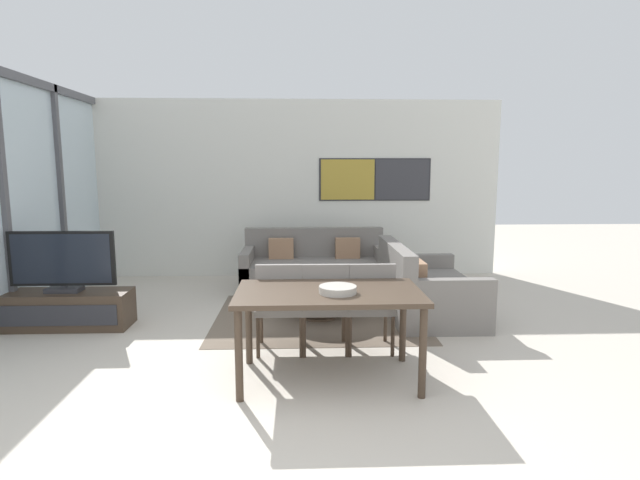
% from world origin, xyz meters
% --- Properties ---
extents(ground_plane, '(24.00, 24.00, 0.00)m').
position_xyz_m(ground_plane, '(0.00, 0.00, 0.00)').
color(ground_plane, beige).
extents(wall_back, '(6.89, 0.09, 2.80)m').
position_xyz_m(wall_back, '(0.05, 5.12, 1.41)').
color(wall_back, silver).
rests_on(wall_back, ground_plane).
extents(window_wall_left, '(0.07, 5.12, 2.80)m').
position_xyz_m(window_wall_left, '(-2.94, 2.56, 1.53)').
color(window_wall_left, silver).
rests_on(window_wall_left, ground_plane).
extents(area_rug, '(2.39, 2.04, 0.01)m').
position_xyz_m(area_rug, '(0.46, 2.77, 0.00)').
color(area_rug, '#706051').
rests_on(area_rug, ground_plane).
extents(tv_console, '(1.39, 0.47, 0.40)m').
position_xyz_m(tv_console, '(-2.33, 2.51, 0.20)').
color(tv_console, '#423326').
rests_on(tv_console, ground_plane).
extents(television, '(1.13, 0.20, 0.67)m').
position_xyz_m(television, '(-2.33, 2.51, 0.73)').
color(television, '#2D2D33').
rests_on(television, tv_console).
extents(sofa_main, '(2.05, 0.99, 0.85)m').
position_xyz_m(sofa_main, '(0.46, 4.16, 0.27)').
color(sofa_main, slate).
rests_on(sofa_main, ground_plane).
extents(sofa_side, '(0.99, 1.60, 0.85)m').
position_xyz_m(sofa_side, '(1.70, 2.82, 0.27)').
color(sofa_side, slate).
rests_on(sofa_side, ground_plane).
extents(coffee_table, '(0.97, 0.97, 0.40)m').
position_xyz_m(coffee_table, '(0.46, 2.77, 0.30)').
color(coffee_table, '#423326').
rests_on(coffee_table, ground_plane).
extents(dining_table, '(1.51, 0.85, 0.76)m').
position_xyz_m(dining_table, '(0.48, 1.04, 0.67)').
color(dining_table, '#423326').
rests_on(dining_table, ground_plane).
extents(dining_chair_left, '(0.46, 0.46, 0.88)m').
position_xyz_m(dining_chair_left, '(0.05, 1.65, 0.49)').
color(dining_chair_left, gray).
rests_on(dining_chair_left, ground_plane).
extents(dining_chair_centre, '(0.46, 0.46, 0.88)m').
position_xyz_m(dining_chair_centre, '(0.48, 1.65, 0.49)').
color(dining_chair_centre, gray).
rests_on(dining_chair_centre, ground_plane).
extents(dining_chair_right, '(0.46, 0.46, 0.88)m').
position_xyz_m(dining_chair_right, '(0.90, 1.64, 0.49)').
color(dining_chair_right, gray).
rests_on(dining_chair_right, ground_plane).
extents(fruit_bowl, '(0.30, 0.30, 0.06)m').
position_xyz_m(fruit_bowl, '(0.54, 0.96, 0.79)').
color(fruit_bowl, '#B7B2A8').
rests_on(fruit_bowl, dining_table).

